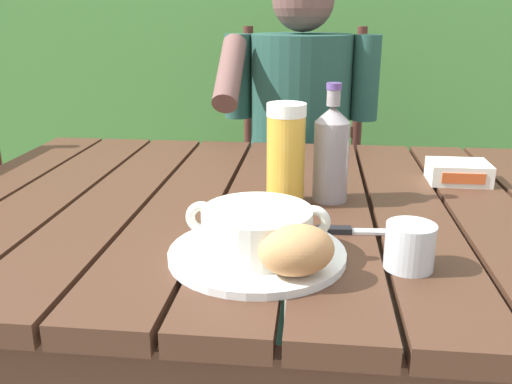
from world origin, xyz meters
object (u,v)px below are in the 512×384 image
object	(u,v)px
water_glass_small	(410,246)
butter_tub	(458,172)
person_eating	(299,129)
beer_bottle	(331,152)
bread_roll	(297,250)
chair_near_diner	(300,181)
table_knife	(350,231)
serving_plate	(257,254)
soup_bowl	(257,229)
beer_glass	(286,155)

from	to	relation	value
water_glass_small	butter_tub	distance (m)	0.47
person_eating	beer_bottle	xyz separation A→B (m)	(0.08, -0.71, 0.11)
bread_roll	water_glass_small	world-z (taller)	bread_roll
chair_near_diner	table_knife	xyz separation A→B (m)	(0.11, -1.08, 0.25)
person_eating	butter_tub	size ratio (longest dim) A/B	9.74
water_glass_small	serving_plate	bearing A→B (deg)	177.32
serving_plate	butter_tub	bearing A→B (deg)	47.64
person_eating	soup_bowl	world-z (taller)	person_eating
soup_bowl	water_glass_small	distance (m)	0.22
table_knife	chair_near_diner	bearing A→B (deg)	96.01
bread_roll	water_glass_small	size ratio (longest dim) A/B	1.75
beer_glass	beer_bottle	distance (m)	0.09
person_eating	bread_roll	bearing A→B (deg)	-88.17
beer_glass	water_glass_small	distance (m)	0.33
beer_bottle	serving_plate	bearing A→B (deg)	-111.89
butter_tub	table_knife	size ratio (longest dim) A/B	0.86
beer_bottle	water_glass_small	distance (m)	0.31
bread_roll	beer_bottle	size ratio (longest dim) A/B	0.55
serving_plate	beer_glass	bearing A→B (deg)	83.78
person_eating	beer_glass	bearing A→B (deg)	-90.00
person_eating	serving_plate	world-z (taller)	person_eating
soup_bowl	beer_bottle	xyz separation A→B (m)	(0.11, 0.28, 0.05)
bread_roll	beer_bottle	world-z (taller)	beer_bottle
water_glass_small	table_knife	world-z (taller)	water_glass_small
bread_roll	beer_glass	distance (m)	0.32
person_eating	bread_roll	xyz separation A→B (m)	(0.03, -1.06, 0.06)
serving_plate	beer_bottle	world-z (taller)	beer_bottle
person_eating	soup_bowl	size ratio (longest dim) A/B	5.69
serving_plate	soup_bowl	size ratio (longest dim) A/B	1.24
chair_near_diner	water_glass_small	bearing A→B (deg)	-81.00
serving_plate	chair_near_diner	bearing A→B (deg)	88.56
soup_bowl	bread_roll	bearing A→B (deg)	-49.40
chair_near_diner	water_glass_small	world-z (taller)	chair_near_diner
chair_near_diner	serving_plate	distance (m)	1.22
table_knife	butter_tub	bearing A→B (deg)	52.08
table_knife	beer_bottle	bearing A→B (deg)	100.69
table_knife	water_glass_small	bearing A→B (deg)	-57.82
serving_plate	bread_roll	size ratio (longest dim) A/B	2.13
soup_bowl	serving_plate	bearing A→B (deg)	180.00
water_glass_small	table_knife	bearing A→B (deg)	122.18
person_eating	serving_plate	bearing A→B (deg)	-91.56
chair_near_diner	bread_roll	bearing A→B (deg)	-88.59
chair_near_diner	table_knife	world-z (taller)	chair_near_diner
chair_near_diner	serving_plate	bearing A→B (deg)	-91.44
serving_plate	butter_tub	world-z (taller)	butter_tub
beer_glass	beer_bottle	size ratio (longest dim) A/B	0.85
bread_roll	butter_tub	distance (m)	0.60
beer_glass	beer_bottle	xyz separation A→B (m)	(0.08, 0.03, -0.00)
bread_roll	beer_bottle	xyz separation A→B (m)	(0.05, 0.35, 0.05)
person_eating	water_glass_small	bearing A→B (deg)	-79.07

